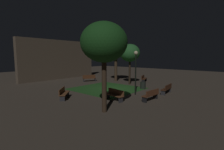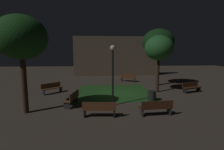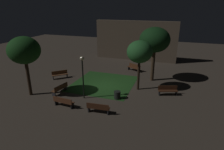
{
  "view_description": "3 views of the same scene",
  "coord_description": "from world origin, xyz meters",
  "px_view_note": "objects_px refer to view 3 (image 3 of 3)",
  "views": [
    {
      "loc": [
        -12.98,
        -10.85,
        3.47
      ],
      "look_at": [
        0.14,
        0.42,
        1.47
      ],
      "focal_mm": 26.03,
      "sensor_mm": 36.0,
      "label": 1
    },
    {
      "loc": [
        -1.5,
        -13.73,
        3.46
      ],
      "look_at": [
        -0.46,
        0.85,
        1.51
      ],
      "focal_mm": 26.79,
      "sensor_mm": 36.0,
      "label": 2
    },
    {
      "loc": [
        6.93,
        -17.32,
        8.04
      ],
      "look_at": [
        0.78,
        0.52,
        1.19
      ],
      "focal_mm": 31.02,
      "sensor_mm": 36.0,
      "label": 3
    }
  ],
  "objects_px": {
    "bench_near_trees": "(134,67)",
    "lamp_post_path_center": "(83,70)",
    "bench_by_lamp": "(60,74)",
    "tree_back_right": "(24,51)",
    "bench_corner": "(98,108)",
    "tree_lawn_side": "(140,52)",
    "bench_lawn_edge": "(64,102)",
    "bench_back_row": "(60,88)",
    "bench_front_right": "(168,90)",
    "tree_right_canopy": "(155,40)",
    "trash_bin": "(117,95)"
  },
  "relations": [
    {
      "from": "tree_back_right",
      "to": "trash_bin",
      "type": "xyz_separation_m",
      "value": [
        8.03,
        1.88,
        -3.9
      ]
    },
    {
      "from": "bench_corner",
      "to": "bench_back_row",
      "type": "distance_m",
      "value": 5.39
    },
    {
      "from": "bench_back_row",
      "to": "bench_by_lamp",
      "type": "relative_size",
      "value": 1.14
    },
    {
      "from": "bench_lawn_edge",
      "to": "tree_lawn_side",
      "type": "xyz_separation_m",
      "value": [
        5.12,
        5.55,
        3.36
      ]
    },
    {
      "from": "bench_near_trees",
      "to": "lamp_post_path_center",
      "type": "distance_m",
      "value": 9.75
    },
    {
      "from": "bench_lawn_edge",
      "to": "trash_bin",
      "type": "bearing_deg",
      "value": 37.41
    },
    {
      "from": "bench_lawn_edge",
      "to": "bench_corner",
      "type": "height_order",
      "value": "same"
    },
    {
      "from": "bench_near_trees",
      "to": "tree_right_canopy",
      "type": "distance_m",
      "value": 5.48
    },
    {
      "from": "bench_back_row",
      "to": "tree_back_right",
      "type": "height_order",
      "value": "tree_back_right"
    },
    {
      "from": "tree_right_canopy",
      "to": "tree_lawn_side",
      "type": "bearing_deg",
      "value": -107.93
    },
    {
      "from": "bench_by_lamp",
      "to": "trash_bin",
      "type": "height_order",
      "value": "bench_by_lamp"
    },
    {
      "from": "bench_lawn_edge",
      "to": "lamp_post_path_center",
      "type": "distance_m",
      "value": 3.13
    },
    {
      "from": "bench_by_lamp",
      "to": "tree_right_canopy",
      "type": "xyz_separation_m",
      "value": [
        10.21,
        2.82,
        4.05
      ]
    },
    {
      "from": "tree_lawn_side",
      "to": "trash_bin",
      "type": "relative_size",
      "value": 6.83
    },
    {
      "from": "bench_back_row",
      "to": "bench_by_lamp",
      "type": "bearing_deg",
      "value": 123.54
    },
    {
      "from": "bench_near_trees",
      "to": "tree_right_canopy",
      "type": "bearing_deg",
      "value": -44.15
    },
    {
      "from": "bench_by_lamp",
      "to": "tree_lawn_side",
      "type": "distance_m",
      "value": 9.83
    },
    {
      "from": "bench_front_right",
      "to": "tree_back_right",
      "type": "bearing_deg",
      "value": -161.14
    },
    {
      "from": "bench_back_row",
      "to": "trash_bin",
      "type": "height_order",
      "value": "bench_back_row"
    },
    {
      "from": "bench_front_right",
      "to": "bench_back_row",
      "type": "bearing_deg",
      "value": -163.14
    },
    {
      "from": "lamp_post_path_center",
      "to": "bench_back_row",
      "type": "bearing_deg",
      "value": 175.06
    },
    {
      "from": "bench_near_trees",
      "to": "trash_bin",
      "type": "xyz_separation_m",
      "value": [
        0.34,
        -8.24,
        -0.12
      ]
    },
    {
      "from": "bench_near_trees",
      "to": "lamp_post_path_center",
      "type": "xyz_separation_m",
      "value": [
        -2.57,
        -9.13,
        2.25
      ]
    },
    {
      "from": "bench_front_right",
      "to": "lamp_post_path_center",
      "type": "xyz_separation_m",
      "value": [
        -7.17,
        -3.21,
        2.25
      ]
    },
    {
      "from": "tree_lawn_side",
      "to": "trash_bin",
      "type": "distance_m",
      "value": 4.59
    },
    {
      "from": "bench_back_row",
      "to": "bench_by_lamp",
      "type": "height_order",
      "value": "same"
    },
    {
      "from": "lamp_post_path_center",
      "to": "trash_bin",
      "type": "bearing_deg",
      "value": 16.97
    },
    {
      "from": "bench_front_right",
      "to": "trash_bin",
      "type": "distance_m",
      "value": 4.86
    },
    {
      "from": "bench_back_row",
      "to": "tree_lawn_side",
      "type": "relative_size",
      "value": 0.37
    },
    {
      "from": "bench_corner",
      "to": "bench_by_lamp",
      "type": "xyz_separation_m",
      "value": [
        -7.23,
        5.74,
        0.0
      ]
    },
    {
      "from": "bench_corner",
      "to": "bench_near_trees",
      "type": "distance_m",
      "value": 11.14
    },
    {
      "from": "bench_near_trees",
      "to": "bench_front_right",
      "type": "relative_size",
      "value": 0.98
    },
    {
      "from": "tree_lawn_side",
      "to": "bench_back_row",
      "type": "bearing_deg",
      "value": -154.31
    },
    {
      "from": "bench_corner",
      "to": "tree_lawn_side",
      "type": "xyz_separation_m",
      "value": [
        2.0,
        5.55,
        3.36
      ]
    },
    {
      "from": "bench_near_trees",
      "to": "tree_lawn_side",
      "type": "relative_size",
      "value": 0.37
    },
    {
      "from": "bench_by_lamp",
      "to": "bench_near_trees",
      "type": "xyz_separation_m",
      "value": [
        7.55,
        5.39,
        0.0
      ]
    },
    {
      "from": "bench_back_row",
      "to": "bench_by_lamp",
      "type": "xyz_separation_m",
      "value": [
        -2.32,
        3.51,
        0.0
      ]
    },
    {
      "from": "bench_by_lamp",
      "to": "bench_front_right",
      "type": "distance_m",
      "value": 12.17
    },
    {
      "from": "bench_corner",
      "to": "lamp_post_path_center",
      "type": "xyz_separation_m",
      "value": [
        -2.25,
        2.0,
        2.25
      ]
    },
    {
      "from": "bench_back_row",
      "to": "bench_front_right",
      "type": "height_order",
      "value": "same"
    },
    {
      "from": "bench_corner",
      "to": "trash_bin",
      "type": "bearing_deg",
      "value": 77.22
    },
    {
      "from": "bench_by_lamp",
      "to": "tree_back_right",
      "type": "relative_size",
      "value": 0.29
    },
    {
      "from": "bench_by_lamp",
      "to": "bench_near_trees",
      "type": "height_order",
      "value": "same"
    },
    {
      "from": "bench_back_row",
      "to": "bench_front_right",
      "type": "xyz_separation_m",
      "value": [
        9.83,
        2.98,
        0.0
      ]
    },
    {
      "from": "tree_right_canopy",
      "to": "bench_back_row",
      "type": "bearing_deg",
      "value": -141.24
    },
    {
      "from": "bench_lawn_edge",
      "to": "bench_front_right",
      "type": "distance_m",
      "value": 9.58
    },
    {
      "from": "bench_back_row",
      "to": "lamp_post_path_center",
      "type": "bearing_deg",
      "value": -4.94
    },
    {
      "from": "tree_lawn_side",
      "to": "bench_corner",
      "type": "bearing_deg",
      "value": -109.81
    },
    {
      "from": "bench_lawn_edge",
      "to": "bench_near_trees",
      "type": "relative_size",
      "value": 1.0
    },
    {
      "from": "bench_lawn_edge",
      "to": "bench_near_trees",
      "type": "height_order",
      "value": "same"
    }
  ]
}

